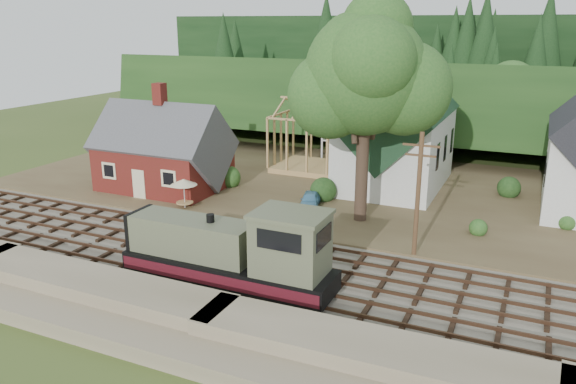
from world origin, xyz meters
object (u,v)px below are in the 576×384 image
at_px(locomotive, 235,253).
at_px(car_blue, 310,200).
at_px(car_green, 133,180).
at_px(patio_set, 184,183).

height_order(locomotive, car_blue, locomotive).
relative_size(locomotive, car_green, 3.26).
distance_m(car_green, patio_set, 8.19).
bearing_deg(car_green, car_blue, -73.96).
bearing_deg(patio_set, car_green, 157.83).
bearing_deg(car_blue, patio_set, -169.46).
distance_m(locomotive, car_blue, 14.30).
bearing_deg(locomotive, patio_set, 135.53).
relative_size(locomotive, car_blue, 3.48).
height_order(locomotive, car_green, locomotive).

